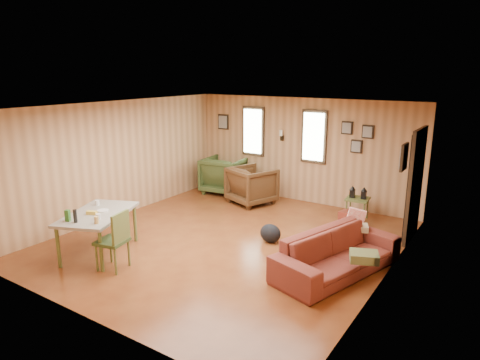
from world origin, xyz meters
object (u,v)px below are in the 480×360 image
Objects in this scene: end_table at (239,178)px; recliner_brown at (252,183)px; side_table at (358,197)px; dining_table at (97,217)px; sofa at (338,247)px; recliner_green at (224,173)px.

recliner_brown is at bearing -39.34° from end_table.
dining_table is at bearing -126.91° from side_table.
end_table is 0.40× the size of dining_table.
end_table is at bearing 68.52° from sofa.
dining_table is (0.12, -4.43, 0.29)m from end_table.
sofa is at bearing 162.12° from recliner_brown.
recliner_green is 3.46m from side_table.
recliner_brown is (-2.94, 2.29, 0.05)m from sofa.
side_table is at bearing 28.77° from sofa.
dining_table reaches higher than end_table.
dining_table is (0.43, -4.20, 0.16)m from recliner_green.
side_table is (3.46, -0.16, -0.01)m from recliner_green.
recliner_brown reaches higher than sofa.
end_table is (-0.75, 0.62, -0.11)m from recliner_brown.
recliner_green reaches higher than dining_table.
dining_table is at bearing 100.70° from recliner_brown.
sofa is 3.72m from recliner_brown.
recliner_green is at bearing 73.16° from dining_table.
side_table is 0.44× the size of dining_table.
recliner_brown is 1.33× the size of side_table.
dining_table is at bearing 87.85° from recliner_green.
recliner_brown is at bearing -174.60° from side_table.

